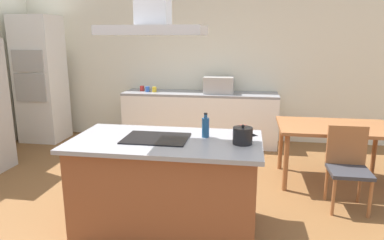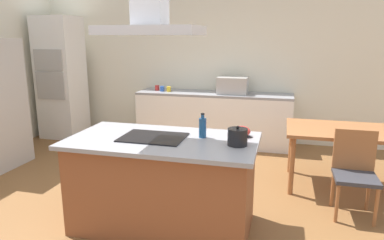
{
  "view_description": "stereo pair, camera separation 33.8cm",
  "coord_description": "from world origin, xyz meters",
  "px_view_note": "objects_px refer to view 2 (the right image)",
  "views": [
    {
      "loc": [
        0.74,
        -3.08,
        1.83
      ],
      "look_at": [
        0.18,
        0.4,
        1.0
      ],
      "focal_mm": 32.86,
      "sensor_mm": 36.0,
      "label": 1
    },
    {
      "loc": [
        1.07,
        -3.01,
        1.83
      ],
      "look_at": [
        0.18,
        0.4,
        1.0
      ],
      "focal_mm": 32.86,
      "sensor_mm": 36.0,
      "label": 2
    }
  ],
  "objects_px": {
    "coffee_mug_yellow": "(169,89)",
    "coffee_mug_red": "(157,88)",
    "coffee_mug_blue": "(162,89)",
    "range_hood": "(150,5)",
    "countertop_microwave": "(233,85)",
    "wall_oven_stack": "(61,78)",
    "cooktop": "(153,137)",
    "dining_table": "(346,136)",
    "tea_kettle": "(238,137)",
    "mixing_bowl": "(241,131)",
    "olive_oil_bottle": "(203,127)",
    "chair_facing_island": "(355,167)"
  },
  "relations": [
    {
      "from": "coffee_mug_yellow",
      "to": "coffee_mug_red",
      "type": "bearing_deg",
      "value": 160.44
    },
    {
      "from": "coffee_mug_blue",
      "to": "range_hood",
      "type": "xyz_separation_m",
      "value": [
        0.9,
        -2.83,
        1.16
      ]
    },
    {
      "from": "countertop_microwave",
      "to": "wall_oven_stack",
      "type": "distance_m",
      "value": 3.16
    },
    {
      "from": "coffee_mug_blue",
      "to": "cooktop",
      "type": "bearing_deg",
      "value": -72.28
    },
    {
      "from": "cooktop",
      "to": "dining_table",
      "type": "height_order",
      "value": "cooktop"
    },
    {
      "from": "countertop_microwave",
      "to": "coffee_mug_blue",
      "type": "distance_m",
      "value": 1.25
    },
    {
      "from": "coffee_mug_yellow",
      "to": "wall_oven_stack",
      "type": "distance_m",
      "value": 2.04
    },
    {
      "from": "tea_kettle",
      "to": "wall_oven_stack",
      "type": "xyz_separation_m",
      "value": [
        -3.61,
        2.68,
        0.12
      ]
    },
    {
      "from": "tea_kettle",
      "to": "mixing_bowl",
      "type": "xyz_separation_m",
      "value": [
        -0.01,
        0.3,
        -0.03
      ]
    },
    {
      "from": "mixing_bowl",
      "to": "countertop_microwave",
      "type": "bearing_deg",
      "value": 99.97
    },
    {
      "from": "olive_oil_bottle",
      "to": "coffee_mug_yellow",
      "type": "distance_m",
      "value": 2.95
    },
    {
      "from": "dining_table",
      "to": "range_hood",
      "type": "xyz_separation_m",
      "value": [
        -1.94,
        -1.43,
        1.43
      ]
    },
    {
      "from": "olive_oil_bottle",
      "to": "coffee_mug_blue",
      "type": "xyz_separation_m",
      "value": [
        -1.35,
        2.69,
        -0.05
      ]
    },
    {
      "from": "range_hood",
      "to": "mixing_bowl",
      "type": "bearing_deg",
      "value": 18.51
    },
    {
      "from": "countertop_microwave",
      "to": "coffee_mug_blue",
      "type": "height_order",
      "value": "countertop_microwave"
    },
    {
      "from": "coffee_mug_blue",
      "to": "olive_oil_bottle",
      "type": "bearing_deg",
      "value": -63.31
    },
    {
      "from": "countertop_microwave",
      "to": "mixing_bowl",
      "type": "bearing_deg",
      "value": -80.03
    },
    {
      "from": "countertop_microwave",
      "to": "coffee_mug_red",
      "type": "relative_size",
      "value": 5.56
    },
    {
      "from": "coffee_mug_blue",
      "to": "range_hood",
      "type": "bearing_deg",
      "value": -72.28
    },
    {
      "from": "coffee_mug_red",
      "to": "coffee_mug_blue",
      "type": "bearing_deg",
      "value": -32.61
    },
    {
      "from": "wall_oven_stack",
      "to": "chair_facing_island",
      "type": "relative_size",
      "value": 2.47
    },
    {
      "from": "mixing_bowl",
      "to": "coffee_mug_yellow",
      "type": "relative_size",
      "value": 2.01
    },
    {
      "from": "olive_oil_bottle",
      "to": "coffee_mug_blue",
      "type": "height_order",
      "value": "olive_oil_bottle"
    },
    {
      "from": "cooktop",
      "to": "coffee_mug_red",
      "type": "distance_m",
      "value": 3.08
    },
    {
      "from": "coffee_mug_red",
      "to": "range_hood",
      "type": "relative_size",
      "value": 0.1
    },
    {
      "from": "coffee_mug_blue",
      "to": "wall_oven_stack",
      "type": "relative_size",
      "value": 0.04
    },
    {
      "from": "olive_oil_bottle",
      "to": "range_hood",
      "type": "distance_m",
      "value": 1.2
    },
    {
      "from": "tea_kettle",
      "to": "olive_oil_bottle",
      "type": "height_order",
      "value": "olive_oil_bottle"
    },
    {
      "from": "countertop_microwave",
      "to": "coffee_mug_blue",
      "type": "relative_size",
      "value": 5.56
    },
    {
      "from": "cooktop",
      "to": "chair_facing_island",
      "type": "bearing_deg",
      "value": 21.42
    },
    {
      "from": "countertop_microwave",
      "to": "chair_facing_island",
      "type": "bearing_deg",
      "value": -52.95
    },
    {
      "from": "cooktop",
      "to": "mixing_bowl",
      "type": "bearing_deg",
      "value": 18.51
    },
    {
      "from": "coffee_mug_red",
      "to": "range_hood",
      "type": "bearing_deg",
      "value": -70.53
    },
    {
      "from": "countertop_microwave",
      "to": "chair_facing_island",
      "type": "xyz_separation_m",
      "value": [
        1.6,
        -2.12,
        -0.53
      ]
    },
    {
      "from": "cooktop",
      "to": "wall_oven_stack",
      "type": "xyz_separation_m",
      "value": [
        -2.81,
        2.65,
        0.2
      ]
    },
    {
      "from": "coffee_mug_blue",
      "to": "chair_facing_island",
      "type": "height_order",
      "value": "coffee_mug_blue"
    },
    {
      "from": "countertop_microwave",
      "to": "chair_facing_island",
      "type": "height_order",
      "value": "countertop_microwave"
    },
    {
      "from": "olive_oil_bottle",
      "to": "coffee_mug_blue",
      "type": "relative_size",
      "value": 2.63
    },
    {
      "from": "cooktop",
      "to": "coffee_mug_yellow",
      "type": "distance_m",
      "value": 2.92
    },
    {
      "from": "mixing_bowl",
      "to": "coffee_mug_yellow",
      "type": "bearing_deg",
      "value": 121.75
    },
    {
      "from": "countertop_microwave",
      "to": "coffee_mug_red",
      "type": "xyz_separation_m",
      "value": [
        -1.37,
        0.03,
        -0.09
      ]
    },
    {
      "from": "countertop_microwave",
      "to": "dining_table",
      "type": "distance_m",
      "value": 2.19
    },
    {
      "from": "mixing_bowl",
      "to": "dining_table",
      "type": "xyz_separation_m",
      "value": [
        1.14,
        1.16,
        -0.28
      ]
    },
    {
      "from": "countertop_microwave",
      "to": "coffee_mug_yellow",
      "type": "height_order",
      "value": "countertop_microwave"
    },
    {
      "from": "tea_kettle",
      "to": "range_hood",
      "type": "bearing_deg",
      "value": 177.9
    },
    {
      "from": "coffee_mug_blue",
      "to": "wall_oven_stack",
      "type": "bearing_deg",
      "value": -174.58
    },
    {
      "from": "tea_kettle",
      "to": "coffee_mug_yellow",
      "type": "relative_size",
      "value": 2.54
    },
    {
      "from": "tea_kettle",
      "to": "olive_oil_bottle",
      "type": "xyz_separation_m",
      "value": [
        -0.35,
        0.16,
        0.02
      ]
    },
    {
      "from": "tea_kettle",
      "to": "cooktop",
      "type": "bearing_deg",
      "value": 177.9
    },
    {
      "from": "mixing_bowl",
      "to": "range_hood",
      "type": "bearing_deg",
      "value": -161.49
    }
  ]
}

